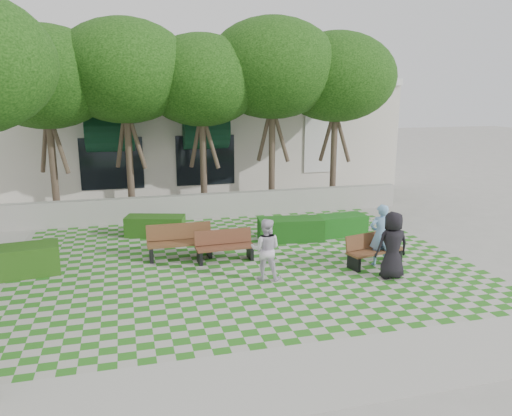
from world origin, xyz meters
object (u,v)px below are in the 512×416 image
object	(u,v)px
hedge_west	(13,262)
person_white	(266,249)
person_blue	(380,235)
hedge_midleft	(155,226)
person_dark	(392,245)
bench_east	(374,250)
bench_west	(180,242)
hedge_midright	(291,229)
bench_mid	(225,246)
hedge_east	(337,226)

from	to	relation	value
hedge_west	person_white	world-z (taller)	person_white
hedge_west	person_blue	size ratio (longest dim) A/B	1.30
hedge_midleft	person_dark	distance (m)	7.68
bench_east	hedge_west	bearing A→B (deg)	156.22
bench_west	hedge_midright	size ratio (longest dim) A/B	0.90
bench_west	hedge_midleft	bearing A→B (deg)	102.45
bench_mid	hedge_east	xyz separation A→B (m)	(4.04, 1.48, -0.08)
hedge_west	person_white	distance (m)	6.42
hedge_midright	hedge_west	world-z (taller)	hedge_west
hedge_east	hedge_west	world-z (taller)	hedge_west
person_blue	person_white	distance (m)	3.27
person_dark	hedge_midleft	bearing A→B (deg)	-42.40
hedge_east	person_white	bearing A→B (deg)	-136.83
bench_east	person_dark	world-z (taller)	person_dark
hedge_midright	person_white	world-z (taller)	person_white
bench_east	person_white	distance (m)	3.15
person_dark	bench_mid	bearing A→B (deg)	-30.17
bench_mid	bench_west	bearing A→B (deg)	152.62
bench_mid	hedge_midright	bearing A→B (deg)	27.37
bench_east	person_white	size ratio (longest dim) A/B	1.11
hedge_east	person_dark	world-z (taller)	person_dark
bench_mid	bench_west	distance (m)	1.29
person_blue	hedge_midright	bearing A→B (deg)	-55.10
bench_west	hedge_midright	bearing A→B (deg)	13.01
hedge_midright	person_blue	bearing A→B (deg)	-60.67
hedge_midleft	person_blue	xyz separation A→B (m)	(5.66, -4.42, 0.52)
bench_mid	hedge_midright	size ratio (longest dim) A/B	0.81
bench_east	hedge_west	xyz separation A→B (m)	(-9.25, 1.61, -0.03)
hedge_midleft	person_blue	size ratio (longest dim) A/B	1.11
hedge_east	hedge_midleft	distance (m)	5.93
bench_west	person_blue	distance (m)	5.53
bench_east	hedge_midright	bearing A→B (deg)	103.54
bench_west	person_white	bearing A→B (deg)	-49.19
bench_east	person_blue	size ratio (longest dim) A/B	1.02
hedge_midleft	bench_mid	bearing A→B (deg)	-60.34
bench_west	hedge_east	distance (m)	5.29
bench_east	hedge_midleft	distance (m)	7.04
hedge_midright	hedge_midleft	bearing A→B (deg)	158.44
hedge_midright	hedge_west	size ratio (longest dim) A/B	0.92
hedge_west	hedge_midright	bearing A→B (deg)	8.34
bench_east	person_white	bearing A→B (deg)	170.65
bench_west	hedge_midright	world-z (taller)	bench_west
hedge_west	person_white	size ratio (longest dim) A/B	1.41
bench_west	person_white	size ratio (longest dim) A/B	1.17
bench_east	bench_west	size ratio (longest dim) A/B	0.95
hedge_east	person_dark	xyz separation A→B (m)	(-0.25, -3.85, 0.52)
bench_mid	bench_west	size ratio (longest dim) A/B	0.90
person_white	hedge_west	bearing A→B (deg)	4.04
bench_east	hedge_west	size ratio (longest dim) A/B	0.79
bench_east	hedge_east	bearing A→B (deg)	71.79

